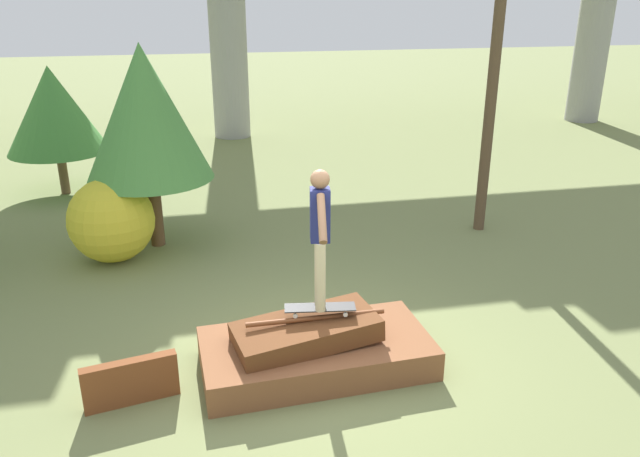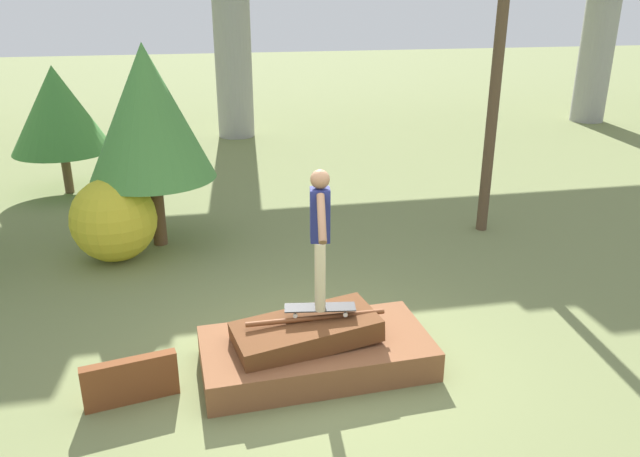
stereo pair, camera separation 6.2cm
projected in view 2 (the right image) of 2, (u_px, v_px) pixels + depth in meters
ground_plane at (316, 366)px, 7.60m from camera, size 80.00×80.00×0.00m
scrap_pile at (314, 349)px, 7.50m from camera, size 2.80×1.49×0.70m
scrap_plank_loose at (131, 381)px, 6.87m from camera, size 1.03×0.33×0.53m
skateboard at (320, 308)px, 7.37m from camera, size 0.86×0.34×0.09m
skater at (320, 230)px, 7.01m from camera, size 0.26×1.21×1.68m
utility_pole at (500, 39)px, 10.68m from camera, size 1.30×0.20×6.74m
tree_behind_right at (58, 109)px, 13.39m from camera, size 2.12×2.12×2.81m
tree_mid_back at (148, 113)px, 10.40m from camera, size 2.14×2.14×3.51m
bush_yellow_flowering at (114, 220)px, 10.37m from camera, size 1.42×1.42×1.42m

